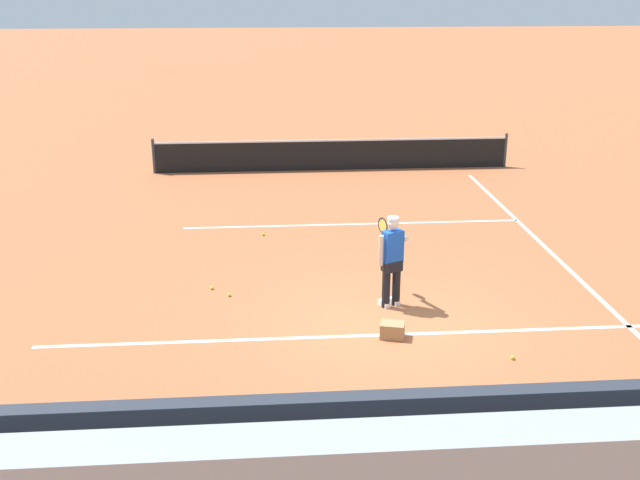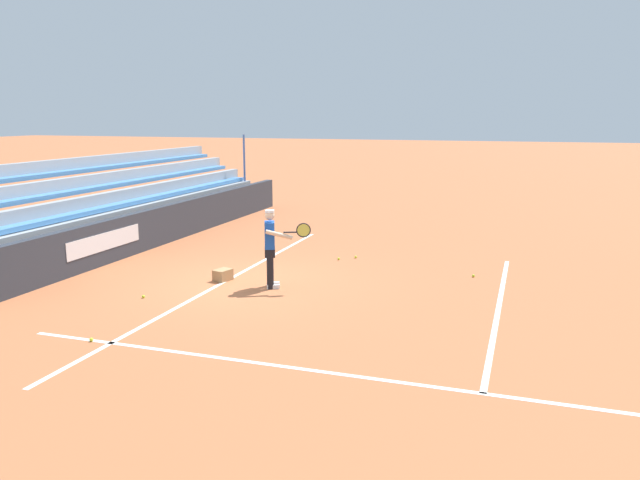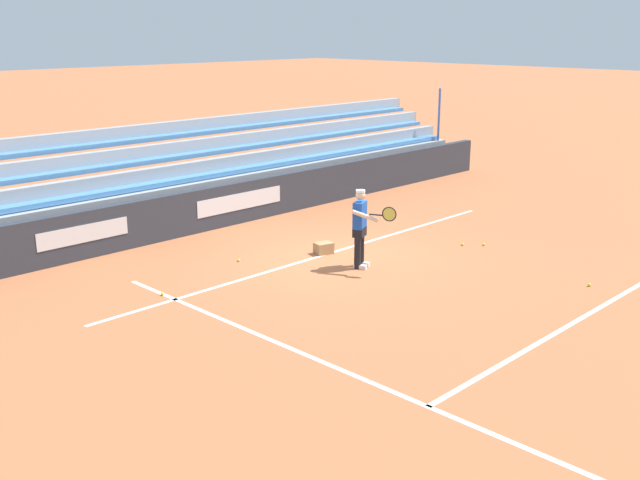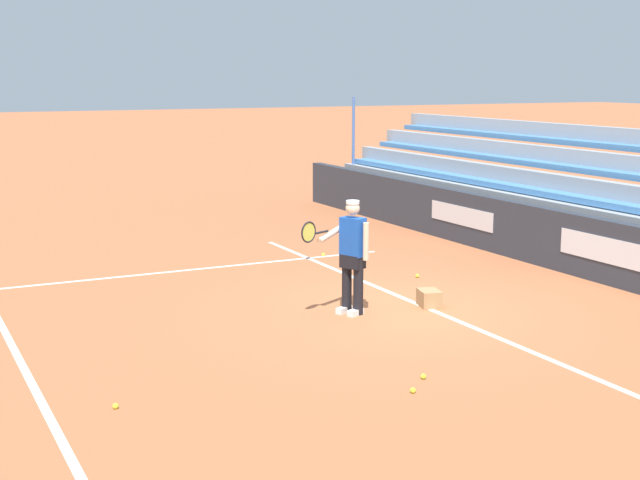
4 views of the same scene
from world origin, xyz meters
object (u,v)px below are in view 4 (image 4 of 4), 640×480
at_px(tennis_ball_by_box, 413,390).
at_px(tennis_ball_near_player, 423,376).
at_px(ball_box_cardboard, 429,298).
at_px(tennis_ball_on_baseline, 115,406).
at_px(tennis_ball_midcourt, 417,276).
at_px(tennis_player, 351,255).
at_px(tennis_ball_far_right, 323,255).

bearing_deg(tennis_ball_by_box, tennis_ball_near_player, -46.45).
height_order(ball_box_cardboard, tennis_ball_on_baseline, ball_box_cardboard).
height_order(ball_box_cardboard, tennis_ball_midcourt, ball_box_cardboard).
bearing_deg(tennis_ball_by_box, ball_box_cardboard, -35.92).
bearing_deg(tennis_player, tennis_ball_by_box, 163.30).
distance_m(tennis_player, tennis_ball_by_box, 3.57).
xyz_separation_m(tennis_player, ball_box_cardboard, (-0.18, -1.28, -0.76)).
relative_size(ball_box_cardboard, tennis_ball_far_right, 6.06).
height_order(tennis_ball_far_right, tennis_ball_by_box, same).
distance_m(ball_box_cardboard, tennis_ball_far_right, 4.22).
distance_m(ball_box_cardboard, tennis_ball_midcourt, 2.00).
bearing_deg(tennis_ball_near_player, tennis_ball_midcourt, -31.76).
height_order(tennis_ball_on_baseline, tennis_ball_midcourt, same).
xyz_separation_m(tennis_ball_far_right, tennis_ball_near_player, (-7.01, 2.19, 0.00)).
xyz_separation_m(tennis_ball_on_baseline, tennis_ball_midcourt, (3.91, -6.32, 0.00)).
bearing_deg(tennis_ball_far_right, tennis_ball_on_baseline, 138.19).
bearing_deg(tennis_ball_midcourt, tennis_player, 126.00).
distance_m(tennis_ball_near_player, tennis_ball_by_box, 0.50).
xyz_separation_m(ball_box_cardboard, tennis_ball_by_box, (-3.15, 2.28, -0.10)).
relative_size(tennis_ball_on_baseline, tennis_ball_by_box, 1.00).
height_order(ball_box_cardboard, tennis_ball_near_player, ball_box_cardboard).
bearing_deg(ball_box_cardboard, tennis_ball_far_right, -3.72).
relative_size(tennis_ball_far_right, tennis_ball_midcourt, 1.00).
height_order(tennis_ball_midcourt, tennis_ball_near_player, same).
bearing_deg(tennis_ball_far_right, tennis_ball_near_player, 162.67).
relative_size(tennis_ball_midcourt, tennis_ball_by_box, 1.00).
distance_m(tennis_ball_far_right, tennis_ball_by_box, 7.79).
relative_size(tennis_ball_near_player, tennis_ball_by_box, 1.00).
relative_size(ball_box_cardboard, tennis_ball_near_player, 6.06).
bearing_deg(tennis_player, tennis_ball_on_baseline, 119.29).
bearing_deg(tennis_ball_near_player, tennis_player, -12.00).
bearing_deg(tennis_ball_on_baseline, tennis_ball_midcourt, -58.26).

